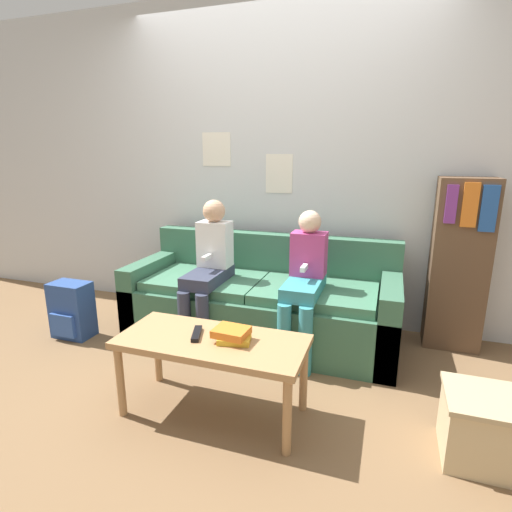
% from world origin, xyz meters
% --- Properties ---
extents(ground_plane, '(10.00, 10.00, 0.00)m').
position_xyz_m(ground_plane, '(0.00, 0.00, 0.00)').
color(ground_plane, brown).
extents(wall_back, '(8.00, 0.06, 2.60)m').
position_xyz_m(wall_back, '(-0.00, 0.99, 1.30)').
color(wall_back, silver).
rests_on(wall_back, ground_plane).
extents(couch, '(2.01, 0.78, 0.76)m').
position_xyz_m(couch, '(0.00, 0.50, 0.27)').
color(couch, '#38664C').
rests_on(couch, ground_plane).
extents(coffee_table, '(1.00, 0.44, 0.44)m').
position_xyz_m(coffee_table, '(0.05, -0.49, 0.39)').
color(coffee_table, '#AD7F51').
rests_on(coffee_table, ground_plane).
extents(person_left, '(0.24, 0.54, 1.06)m').
position_xyz_m(person_left, '(-0.35, 0.32, 0.59)').
color(person_left, '#33384C').
rests_on(person_left, ground_plane).
extents(person_right, '(0.24, 0.54, 1.01)m').
position_xyz_m(person_right, '(0.37, 0.31, 0.56)').
color(person_right, teal).
rests_on(person_right, ground_plane).
extents(tv_remote, '(0.09, 0.17, 0.02)m').
position_xyz_m(tv_remote, '(-0.05, -0.48, 0.45)').
color(tv_remote, black).
rests_on(tv_remote, coffee_table).
extents(book_stack, '(0.20, 0.16, 0.07)m').
position_xyz_m(book_stack, '(0.16, -0.48, 0.48)').
color(book_stack, gold).
rests_on(book_stack, coffee_table).
extents(bookshelf, '(0.38, 0.27, 1.23)m').
position_xyz_m(bookshelf, '(1.37, 0.81, 0.62)').
color(bookshelf, brown).
rests_on(bookshelf, ground_plane).
extents(storage_box, '(0.37, 0.35, 0.33)m').
position_xyz_m(storage_box, '(1.38, -0.41, 0.16)').
color(storage_box, '#CCB284').
rests_on(storage_box, ground_plane).
extents(backpack, '(0.30, 0.22, 0.43)m').
position_xyz_m(backpack, '(-1.39, 0.02, 0.21)').
color(backpack, '#284789').
rests_on(backpack, ground_plane).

